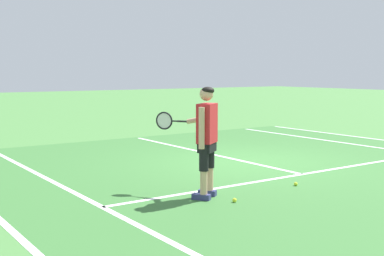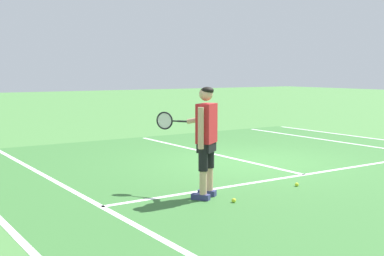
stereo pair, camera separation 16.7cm
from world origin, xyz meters
TOP-DOWN VIEW (x-y plane):
  - ground_plane at (0.00, 0.00)m, footprint 80.00×80.00m
  - court_inner_surface at (0.00, -0.61)m, footprint 10.98×11.06m
  - line_service at (0.00, -1.68)m, footprint 8.23×0.10m
  - line_centre_service at (0.00, 1.52)m, footprint 0.10×6.40m
  - line_singles_left at (-4.12, -0.61)m, footprint 0.10×10.66m
  - tennis_player at (-2.56, -2.07)m, footprint 0.59×1.21m
  - tennis_ball_near_feet at (-0.82, -2.30)m, footprint 0.07×0.07m
  - tennis_ball_by_baseline at (-2.38, -2.55)m, footprint 0.07×0.07m

SIDE VIEW (x-z plane):
  - ground_plane at x=0.00m, z-range 0.00..0.00m
  - court_inner_surface at x=0.00m, z-range 0.00..0.00m
  - line_service at x=0.00m, z-range 0.00..0.01m
  - line_centre_service at x=0.00m, z-range 0.00..0.01m
  - line_singles_left at x=-4.12m, z-range 0.00..0.01m
  - tennis_ball_near_feet at x=-0.82m, z-range 0.00..0.07m
  - tennis_ball_by_baseline at x=-2.38m, z-range 0.00..0.07m
  - tennis_player at x=-2.56m, z-range 0.13..1.85m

